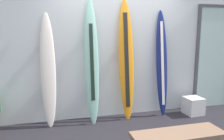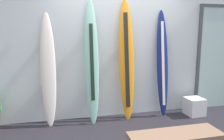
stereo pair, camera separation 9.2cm
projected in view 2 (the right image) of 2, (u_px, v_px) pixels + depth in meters
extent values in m
cube|color=silver|center=(116.00, 45.00, 4.36)|extent=(7.20, 0.20, 2.80)
ellipsoid|color=silver|center=(48.00, 70.00, 3.87)|extent=(0.26, 0.32, 1.99)
cone|color=black|center=(50.00, 116.00, 3.94)|extent=(0.07, 0.08, 0.11)
ellipsoid|color=#8AC3B1|center=(92.00, 62.00, 3.99)|extent=(0.26, 0.39, 2.23)
cube|color=black|center=(92.00, 62.00, 3.97)|extent=(0.07, 0.22, 1.35)
cone|color=black|center=(93.00, 113.00, 4.05)|extent=(0.07, 0.08, 0.11)
ellipsoid|color=orange|center=(126.00, 60.00, 4.17)|extent=(0.29, 0.34, 2.25)
cube|color=black|center=(127.00, 60.00, 4.14)|extent=(0.08, 0.23, 1.75)
cone|color=black|center=(127.00, 109.00, 4.25)|extent=(0.07, 0.08, 0.11)
ellipsoid|color=navy|center=(162.00, 63.00, 4.36)|extent=(0.24, 0.33, 2.07)
cube|color=silver|center=(163.00, 63.00, 4.33)|extent=(0.06, 0.21, 1.62)
cone|color=black|center=(162.00, 106.00, 4.45)|extent=(0.07, 0.08, 0.11)
cube|color=silver|center=(194.00, 106.00, 4.48)|extent=(0.35, 0.35, 0.34)
cube|color=silver|center=(220.00, 59.00, 4.84)|extent=(1.02, 0.02, 2.15)
cube|color=#47474C|center=(198.00, 59.00, 4.71)|extent=(0.06, 0.06, 2.15)
cube|color=#82614B|center=(176.00, 136.00, 2.60)|extent=(1.11, 0.36, 0.06)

